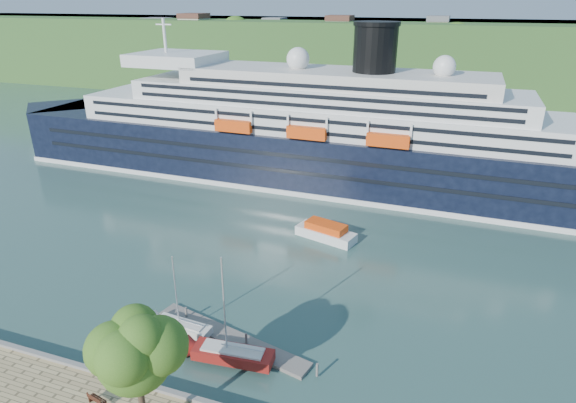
# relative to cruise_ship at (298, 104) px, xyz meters

# --- Properties ---
(ground) EXTENTS (400.00, 400.00, 0.00)m
(ground) POSITION_rel_cruise_ship_xyz_m (7.53, -54.33, -13.78)
(ground) COLOR #2D504B
(ground) RESTS_ON ground
(far_hillside) EXTENTS (400.00, 50.00, 24.00)m
(far_hillside) POSITION_rel_cruise_ship_xyz_m (7.53, 90.67, -1.78)
(far_hillside) COLOR #335F26
(far_hillside) RESTS_ON ground
(quay_coping) EXTENTS (220.00, 0.50, 0.30)m
(quay_coping) POSITION_rel_cruise_ship_xyz_m (7.53, -54.53, -12.63)
(quay_coping) COLOR slate
(quay_coping) RESTS_ON promenade
(cruise_ship) EXTENTS (122.98, 19.49, 27.57)m
(cruise_ship) POSITION_rel_cruise_ship_xyz_m (0.00, 0.00, 0.00)
(cruise_ship) COLOR black
(cruise_ship) RESTS_ON ground
(park_bench) EXTENTS (1.83, 1.05, 1.10)m
(park_bench) POSITION_rel_cruise_ship_xyz_m (2.29, -57.39, -12.23)
(park_bench) COLOR #472014
(park_bench) RESTS_ON promenade
(promenade_tree) EXTENTS (6.97, 6.97, 11.54)m
(promenade_tree) POSITION_rel_cruise_ship_xyz_m (7.55, -58.46, -7.01)
(promenade_tree) COLOR #2C5917
(promenade_tree) RESTS_ON promenade
(floating_pontoon) EXTENTS (17.40, 5.97, 0.39)m
(floating_pontoon) POSITION_rel_cruise_ship_xyz_m (8.26, -45.66, -13.59)
(floating_pontoon) COLOR gray
(floating_pontoon) RESTS_ON ground
(sailboat_white_near) EXTENTS (6.54, 2.21, 8.31)m
(sailboat_white_near) POSITION_rel_cruise_ship_xyz_m (3.51, -46.45, -9.63)
(sailboat_white_near) COLOR silver
(sailboat_white_near) RESTS_ON ground
(sailboat_red) EXTENTS (8.35, 3.00, 10.56)m
(sailboat_red) POSITION_rel_cruise_ship_xyz_m (10.00, -48.70, -8.50)
(sailboat_red) COLOR maroon
(sailboat_red) RESTS_ON ground
(tender_launch) EXTENTS (8.97, 5.08, 2.35)m
(tender_launch) POSITION_rel_cruise_ship_xyz_m (11.41, -21.83, -12.61)
(tender_launch) COLOR #ED470D
(tender_launch) RESTS_ON ground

